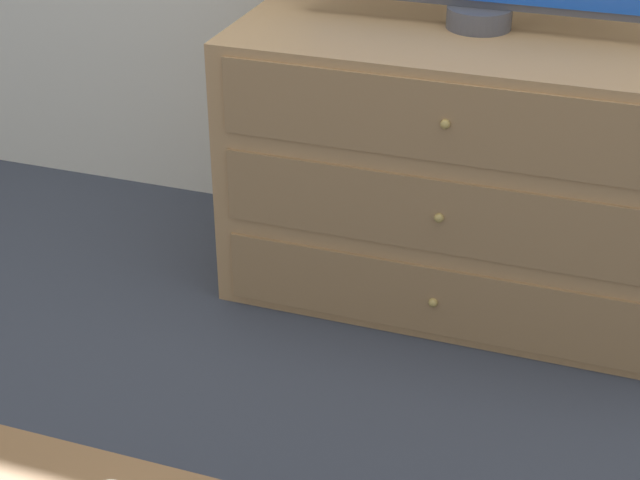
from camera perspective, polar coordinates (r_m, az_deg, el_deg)
ground_plane at (r=3.11m, az=9.27°, el=0.19°), size 12.00×12.00×0.00m
dresser at (r=2.67m, az=8.31°, el=4.06°), size 1.23×0.59×0.74m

